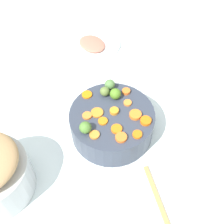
{
  "coord_description": "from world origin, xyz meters",
  "views": [
    {
      "loc": [
        0.28,
        0.45,
        0.82
      ],
      "look_at": [
        -0.03,
        -0.01,
        0.13
      ],
      "focal_mm": 45.21,
      "sensor_mm": 36.0,
      "label": 1
    }
  ],
  "objects": [
    {
      "name": "brussels_sprout_0",
      "position": [
        -0.06,
        -0.09,
        0.13
      ],
      "size": [
        0.03,
        0.03,
        0.03
      ],
      "primitive_type": "sphere",
      "color": "#5C7236",
      "rests_on": "serving_bowl_carrots"
    },
    {
      "name": "carrot_slice_12",
      "position": [
        -0.01,
        -0.12,
        0.12
      ],
      "size": [
        0.05,
        0.05,
        0.01
      ],
      "primitive_type": "cylinder",
      "rotation": [
        0.0,
        0.0,
        4.01
      ],
      "color": "orange",
      "rests_on": "serving_bowl_carrots"
    },
    {
      "name": "carrot_slice_9",
      "position": [
        0.01,
        0.0,
        0.12
      ],
      "size": [
        0.04,
        0.04,
        0.01
      ],
      "primitive_type": "cylinder",
      "rotation": [
        0.0,
        0.0,
        2.57
      ],
      "color": "orange",
      "rests_on": "serving_bowl_carrots"
    },
    {
      "name": "ham_plate",
      "position": [
        -0.24,
        -0.44,
        0.03
      ],
      "size": [
        0.22,
        0.22,
        0.01
      ],
      "primitive_type": "cylinder",
      "color": "white",
      "rests_on": "tabletop"
    },
    {
      "name": "carrot_slice_2",
      "position": [
        -0.1,
        0.08,
        0.12
      ],
      "size": [
        0.04,
        0.04,
        0.01
      ],
      "primitive_type": "cylinder",
      "rotation": [
        0.0,
        0.0,
        1.39
      ],
      "color": "orange",
      "rests_on": "serving_bowl_carrots"
    },
    {
      "name": "carrot_slice_7",
      "position": [
        -0.0,
        0.08,
        0.12
      ],
      "size": [
        0.05,
        0.05,
        0.01
      ],
      "primitive_type": "cylinder",
      "rotation": [
        0.0,
        0.0,
        0.9
      ],
      "color": "orange",
      "rests_on": "serving_bowl_carrots"
    },
    {
      "name": "carrot_slice_10",
      "position": [
        -0.12,
        -0.06,
        0.12
      ],
      "size": [
        0.04,
        0.04,
        0.01
      ],
      "primitive_type": "cylinder",
      "rotation": [
        0.0,
        0.0,
        3.59
      ],
      "color": "orange",
      "rests_on": "serving_bowl_carrots"
    },
    {
      "name": "carrot_slice_6",
      "position": [
        0.01,
        -0.04,
        0.12
      ],
      "size": [
        0.05,
        0.05,
        0.01
      ],
      "primitive_type": "cylinder",
      "rotation": [
        0.0,
        0.0,
        5.04
      ],
      "color": "orange",
      "rests_on": "serving_bowl_carrots"
    },
    {
      "name": "dish_towel",
      "position": [
        -0.27,
        0.17,
        0.02
      ],
      "size": [
        0.21,
        0.17,
        0.01
      ],
      "primitive_type": "cube",
      "rotation": [
        0.0,
        0.0,
        0.26
      ],
      "color": "#C5AD99",
      "rests_on": "tabletop"
    },
    {
      "name": "carrot_slice_0",
      "position": [
        -0.04,
        -0.01,
        0.12
      ],
      "size": [
        0.04,
        0.04,
        0.01
      ],
      "primitive_type": "cylinder",
      "rotation": [
        0.0,
        0.0,
        2.52
      ],
      "color": "orange",
      "rests_on": "serving_bowl_carrots"
    },
    {
      "name": "carrot_slice_3",
      "position": [
        0.04,
        -0.05,
        0.12
      ],
      "size": [
        0.04,
        0.04,
        0.01
      ],
      "primitive_type": "cylinder",
      "rotation": [
        0.0,
        0.0,
        0.37
      ],
      "color": "orange",
      "rests_on": "serving_bowl_carrots"
    },
    {
      "name": "carrot_slice_5",
      "position": [
        -0.01,
        0.05,
        0.12
      ],
      "size": [
        0.04,
        0.04,
        0.01
      ],
      "primitive_type": "cylinder",
      "rotation": [
        0.0,
        0.0,
        3.34
      ],
      "color": "orange",
      "rests_on": "serving_bowl_carrots"
    },
    {
      "name": "carrot_slice_1",
      "position": [
        -0.05,
        0.1,
        0.12
      ],
      "size": [
        0.03,
        0.03,
        0.01
      ],
      "primitive_type": "cylinder",
      "rotation": [
        0.0,
        0.0,
        1.77
      ],
      "color": "orange",
      "rests_on": "serving_bowl_carrots"
    },
    {
      "name": "ham_slice_main",
      "position": [
        -0.21,
        -0.43,
        0.04
      ],
      "size": [
        0.11,
        0.14,
        0.02
      ],
      "primitive_type": "ellipsoid",
      "rotation": [
        0.0,
        0.0,
        4.76
      ],
      "color": "#CD705B",
      "rests_on": "ham_plate"
    },
    {
      "name": "carrot_slice_11",
      "position": [
        -0.1,
        -0.02,
        0.12
      ],
      "size": [
        0.03,
        0.03,
        0.01
      ],
      "primitive_type": "cylinder",
      "rotation": [
        0.0,
        0.0,
        5.93
      ],
      "color": "orange",
      "rests_on": "serving_bowl_carrots"
    },
    {
      "name": "tabletop",
      "position": [
        0.0,
        0.0,
        0.01
      ],
      "size": [
        2.4,
        2.4,
        0.02
      ],
      "primitive_type": "cube",
      "color": "white",
      "rests_on": "ground"
    },
    {
      "name": "carrot_slice_4",
      "position": [
        0.06,
        0.03,
        0.12
      ],
      "size": [
        0.04,
        0.04,
        0.01
      ],
      "primitive_type": "cylinder",
      "rotation": [
        0.0,
        0.0,
        1.93
      ],
      "color": "orange",
      "rests_on": "serving_bowl_carrots"
    },
    {
      "name": "serving_bowl_carrots",
      "position": [
        -0.03,
        -0.01,
        0.07
      ],
      "size": [
        0.28,
        0.28,
        0.1
      ],
      "primitive_type": "cylinder",
      "color": "#333948",
      "rests_on": "tabletop"
    },
    {
      "name": "carrot_slice_8",
      "position": [
        -0.09,
        0.04,
        0.12
      ],
      "size": [
        0.05,
        0.05,
        0.01
      ],
      "primitive_type": "cylinder",
      "rotation": [
        0.0,
        0.0,
        0.61
      ],
      "color": "orange",
      "rests_on": "serving_bowl_carrots"
    },
    {
      "name": "brussels_sprout_3",
      "position": [
        0.07,
        -0.0,
        0.14
      ],
      "size": [
        0.04,
        0.04,
        0.04
      ],
      "primitive_type": "sphere",
      "color": "#4D792F",
      "rests_on": "serving_bowl_carrots"
    },
    {
      "name": "brussels_sprout_2",
      "position": [
        -0.08,
        -0.06,
        0.14
      ],
      "size": [
        0.04,
        0.04,
        0.04
      ],
      "primitive_type": "sphere",
      "color": "#518124",
      "rests_on": "serving_bowl_carrots"
    },
    {
      "name": "brussels_sprout_1",
      "position": [
        -0.09,
        -0.11,
        0.14
      ],
      "size": [
        0.04,
        0.04,
        0.04
      ],
      "primitive_type": "sphere",
      "color": "#527A40",
      "rests_on": "serving_bowl_carrots"
    }
  ]
}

